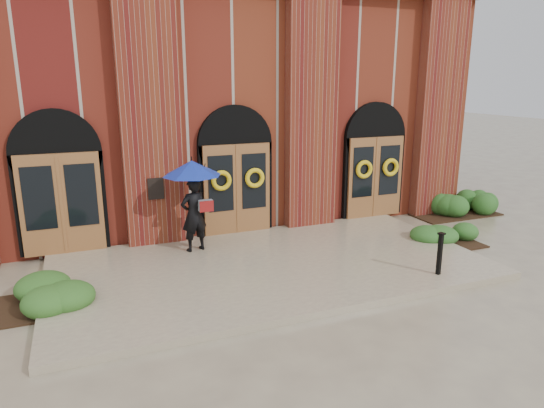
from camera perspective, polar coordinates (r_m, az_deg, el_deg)
ground at (r=11.47m, az=0.20°, el=-7.87°), size 90.00×90.00×0.00m
landing at (r=11.57m, az=-0.08°, el=-7.26°), size 10.00×5.30×0.15m
church_building at (r=19.06m, az=-9.97°, el=11.69°), size 16.20×12.53×7.00m
man_with_umbrella at (r=12.06m, az=-9.30°, el=1.84°), size 1.75×1.75×2.30m
metal_post at (r=11.34m, az=19.14°, el=-5.43°), size 0.16×0.16×0.96m
hedge_wall_right at (r=17.04m, az=20.91°, el=-0.13°), size 2.65×1.06×0.68m
hedge_front_left at (r=10.71m, az=-26.39°, el=-9.63°), size 1.49×1.27×0.53m
hedge_front_right at (r=14.09m, az=20.35°, el=-3.48°), size 1.33×1.14×0.47m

